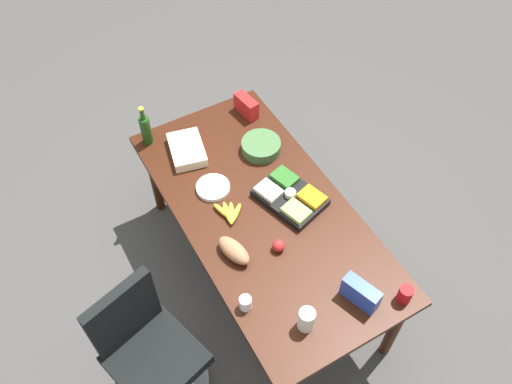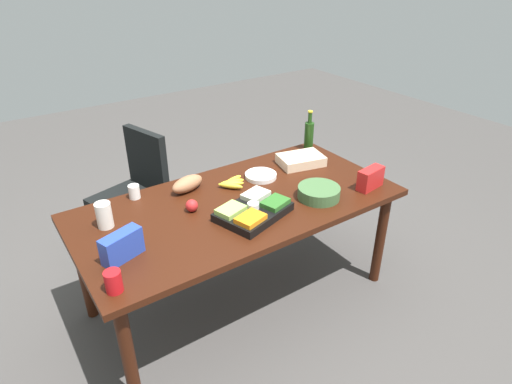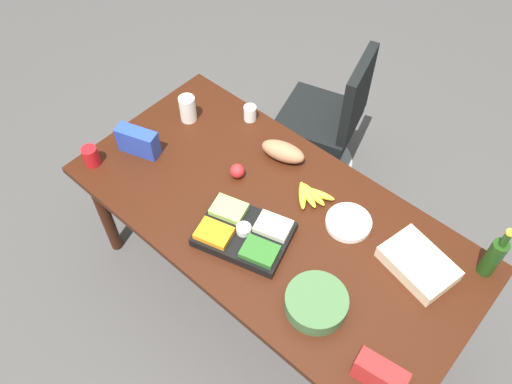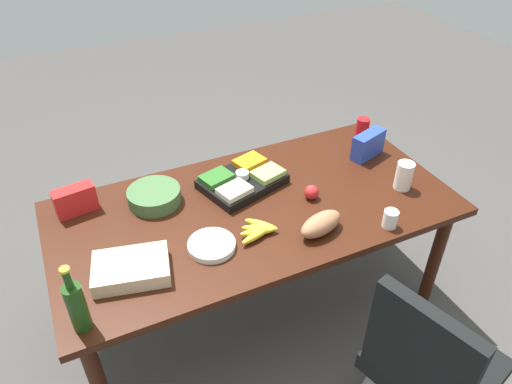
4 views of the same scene
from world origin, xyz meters
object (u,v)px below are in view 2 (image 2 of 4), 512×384
object	(u,v)px
office_chair	(135,207)
mayo_jar	(104,215)
sheet_cake	(301,160)
chip_bag_blue	(122,246)
apple_red	(192,206)
banana_bunch	(232,183)
veggie_tray	(253,210)
paper_plate_stack	(261,176)
wine_bottle	(309,135)
salad_bowl	(319,192)
paper_cup	(134,192)
conference_table	(239,212)
bread_loaf	(187,184)
red_solo_cup	(113,282)
chip_bag_red	(370,178)

from	to	relation	value
office_chair	mayo_jar	bearing A→B (deg)	-117.95
sheet_cake	chip_bag_blue	bearing A→B (deg)	-166.27
apple_red	banana_bunch	xyz separation A→B (m)	(0.37, 0.14, -0.01)
veggie_tray	paper_plate_stack	bearing A→B (deg)	49.96
veggie_tray	banana_bunch	size ratio (longest dim) A/B	2.33
office_chair	veggie_tray	size ratio (longest dim) A/B	2.00
office_chair	wine_bottle	world-z (taller)	wine_bottle
paper_plate_stack	salad_bowl	bearing A→B (deg)	-72.08
apple_red	mayo_jar	distance (m)	0.50
wine_bottle	salad_bowl	distance (m)	0.80
apple_red	wine_bottle	size ratio (longest dim) A/B	0.24
salad_bowl	mayo_jar	xyz separation A→B (m)	(-1.23, 0.44, 0.04)
wine_bottle	mayo_jar	size ratio (longest dim) A/B	2.05
wine_bottle	salad_bowl	size ratio (longest dim) A/B	1.17
banana_bunch	salad_bowl	bearing A→B (deg)	-49.81
mayo_jar	paper_cup	bearing A→B (deg)	41.34
conference_table	bread_loaf	world-z (taller)	bread_loaf
apple_red	wine_bottle	xyz separation A→B (m)	(1.21, 0.33, 0.08)
conference_table	wine_bottle	bearing A→B (deg)	23.58
veggie_tray	salad_bowl	bearing A→B (deg)	-6.97
conference_table	salad_bowl	bearing A→B (deg)	-28.51
paper_cup	mayo_jar	size ratio (longest dim) A/B	0.59
veggie_tray	paper_plate_stack	size ratio (longest dim) A/B	2.22
office_chair	sheet_cake	world-z (taller)	office_chair
conference_table	chip_bag_blue	xyz separation A→B (m)	(-0.80, -0.15, 0.15)
conference_table	wine_bottle	distance (m)	1.01
conference_table	paper_plate_stack	distance (m)	0.38
paper_plate_stack	banana_bunch	xyz separation A→B (m)	(-0.24, 0.01, 0.01)
veggie_tray	sheet_cake	world-z (taller)	veggie_tray
office_chair	banana_bunch	size ratio (longest dim) A/B	4.66
veggie_tray	paper_cup	size ratio (longest dim) A/B	5.42
office_chair	red_solo_cup	size ratio (longest dim) A/B	8.87
paper_plate_stack	salad_bowl	world-z (taller)	salad_bowl
paper_plate_stack	sheet_cake	size ratio (longest dim) A/B	0.69
conference_table	chip_bag_blue	world-z (taller)	chip_bag_blue
bread_loaf	banana_bunch	bearing A→B (deg)	-22.43
office_chair	paper_plate_stack	size ratio (longest dim) A/B	4.44
chip_bag_blue	salad_bowl	xyz separation A→B (m)	(1.25, -0.09, -0.04)
sheet_cake	paper_cup	bearing A→B (deg)	170.08
red_solo_cup	chip_bag_red	xyz separation A→B (m)	(1.74, 0.04, 0.02)
paper_cup	sheet_cake	distance (m)	1.22
wine_bottle	chip_bag_blue	size ratio (longest dim) A/B	1.43
sheet_cake	banana_bunch	world-z (taller)	sheet_cake
mayo_jar	bread_loaf	xyz separation A→B (m)	(0.58, 0.12, -0.03)
salad_bowl	bread_loaf	xyz separation A→B (m)	(-0.65, 0.56, 0.01)
banana_bunch	chip_bag_blue	bearing A→B (deg)	-157.80
chip_bag_blue	bread_loaf	distance (m)	0.76
wine_bottle	salad_bowl	world-z (taller)	wine_bottle
office_chair	salad_bowl	size ratio (longest dim) A/B	3.61
veggie_tray	red_solo_cup	size ratio (longest dim) A/B	4.44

